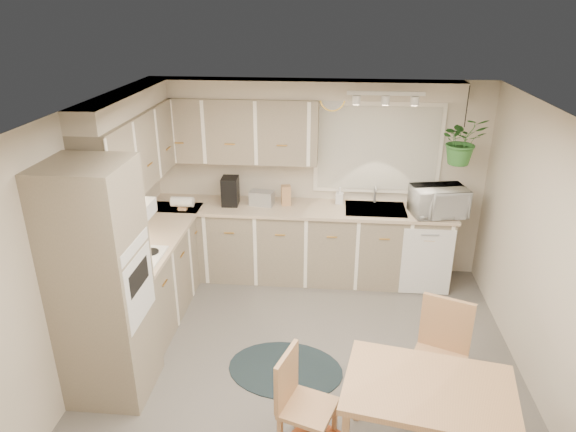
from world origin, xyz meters
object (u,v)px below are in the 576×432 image
object	(u,v)px
dining_table	(424,427)
braided_rug	(285,369)
chair_left	(308,406)
chair_back	(438,360)
microwave	(439,198)

from	to	relation	value
dining_table	braided_rug	size ratio (longest dim) A/B	1.08
chair_left	braided_rug	xyz separation A→B (m)	(-0.26, 0.89, -0.41)
chair_back	microwave	distance (m)	2.17
dining_table	microwave	world-z (taller)	microwave
chair_back	microwave	world-z (taller)	microwave
chair_left	chair_back	bearing A→B (deg)	136.23
dining_table	microwave	distance (m)	2.83
dining_table	braided_rug	world-z (taller)	dining_table
dining_table	braided_rug	bearing A→B (deg)	138.65
dining_table	chair_left	distance (m)	0.85
dining_table	chair_back	bearing A→B (deg)	72.84
chair_back	braided_rug	xyz separation A→B (m)	(-1.30, 0.35, -0.47)
chair_back	braided_rug	distance (m)	1.42
chair_back	braided_rug	bearing A→B (deg)	6.79
braided_rug	microwave	world-z (taller)	microwave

